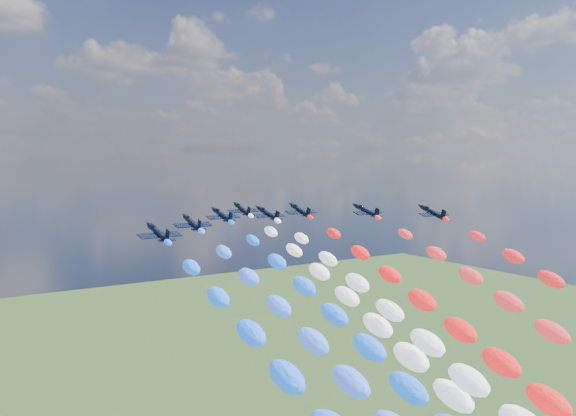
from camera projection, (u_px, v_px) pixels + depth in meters
jet_0 at (158, 233)px, 120.26m from camera, size 8.27×10.99×5.07m
jet_1 at (192, 223)px, 136.54m from camera, size 8.13×10.89×5.07m
jet_2 at (222, 215)px, 152.70m from camera, size 8.19×10.94×5.07m
jet_3 at (268, 214)px, 155.90m from camera, size 8.43×11.11×5.07m
trail_3 at (494, 415)px, 102.89m from camera, size 5.94×129.70×54.75m
jet_4 at (242, 209)px, 167.68m from camera, size 8.27×11.00×5.07m
trail_4 at (433, 388)px, 114.67m from camera, size 5.94×129.70×54.75m
jet_5 at (300, 210)px, 164.41m from camera, size 7.98×10.79×5.07m
trail_5 at (524, 395)px, 111.40m from camera, size 5.94×129.70×54.75m
jet_6 at (366, 211)px, 163.11m from camera, size 8.42×11.10×5.07m
jet_7 at (433, 212)px, 159.28m from camera, size 8.19×10.94×5.07m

